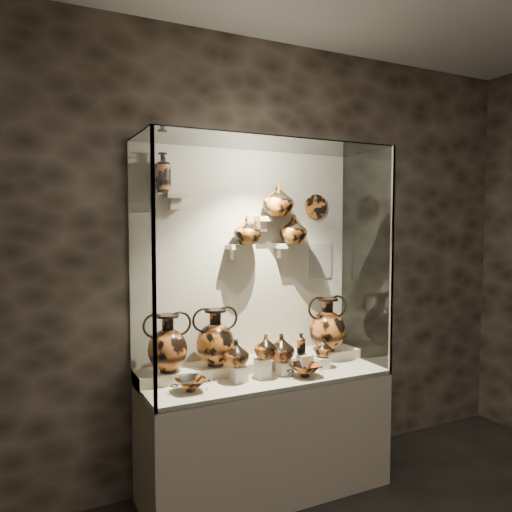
{
  "coord_description": "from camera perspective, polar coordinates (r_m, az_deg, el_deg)",
  "views": [
    {
      "loc": [
        -1.54,
        -0.8,
        1.86
      ],
      "look_at": [
        -0.03,
        2.26,
        1.64
      ],
      "focal_mm": 35.0,
      "sensor_mm": 36.0,
      "label": 1
    }
  ],
  "objects": [
    {
      "name": "kylix_right",
      "position": [
        3.47,
        5.58,
        -12.71
      ],
      "size": [
        0.29,
        0.26,
        0.1
      ],
      "primitive_type": null,
      "rotation": [
        0.0,
        0.0,
        0.16
      ],
      "color": "#B45B22",
      "rests_on": "front_tier"
    },
    {
      "name": "pedestal_e",
      "position": [
        3.66,
        7.44,
        -12.06
      ],
      "size": [
        0.09,
        0.09,
        0.08
      ],
      "primitive_type": "cube",
      "color": "silver",
      "rests_on": "front_tier"
    },
    {
      "name": "pedestal_d",
      "position": [
        3.58,
        5.54,
        -12.06
      ],
      "size": [
        0.09,
        0.09,
        0.12
      ],
      "primitive_type": "cube",
      "color": "silver",
      "rests_on": "front_tier"
    },
    {
      "name": "jug_b",
      "position": [
        3.39,
        1.11,
        -10.3
      ],
      "size": [
        0.19,
        0.19,
        0.16
      ],
      "primitive_type": "imported",
      "rotation": [
        0.0,
        0.0,
        -0.2
      ],
      "color": "#C06422",
      "rests_on": "pedestal_b"
    },
    {
      "name": "front_tier",
      "position": [
        3.52,
        1.09,
        -13.64
      ],
      "size": [
        1.68,
        0.58,
        0.03
      ],
      "primitive_type": "cube",
      "color": "beige",
      "rests_on": "plinth"
    },
    {
      "name": "wall_plate",
      "position": [
        3.9,
        6.84,
        5.62
      ],
      "size": [
        0.19,
        0.02,
        0.19
      ],
      "primitive_type": "cylinder",
      "rotation": [
        1.57,
        0.0,
        0.0
      ],
      "color": "#B75D24",
      "rests_on": "back_panel"
    },
    {
      "name": "pedestal_c",
      "position": [
        3.51,
        3.26,
        -12.65
      ],
      "size": [
        0.09,
        0.09,
        0.09
      ],
      "primitive_type": "cube",
      "color": "silver",
      "rests_on": "front_tier"
    },
    {
      "name": "jug_c",
      "position": [
        3.48,
        2.89,
        -10.42
      ],
      "size": [
        0.23,
        0.23,
        0.19
      ],
      "primitive_type": "imported",
      "rotation": [
        0.0,
        0.0,
        -0.3
      ],
      "color": "#B45B22",
      "rests_on": "pedestal_c"
    },
    {
      "name": "ovoid_vase_a",
      "position": [
        3.51,
        -1.01,
        2.97
      ],
      "size": [
        0.25,
        0.25,
        0.2
      ],
      "primitive_type": "imported",
      "rotation": [
        0.0,
        0.0,
        0.41
      ],
      "color": "#C06422",
      "rests_on": "bracket_ca"
    },
    {
      "name": "glass_front",
      "position": [
        3.11,
        3.61,
        -1.16
      ],
      "size": [
        1.7,
        0.01,
        1.6
      ],
      "primitive_type": "cube",
      "color": "white",
      "rests_on": "plinth"
    },
    {
      "name": "rear_tier",
      "position": [
        3.66,
        -0.19,
        -12.38
      ],
      "size": [
        1.7,
        0.25,
        0.1
      ],
      "primitive_type": "cube",
      "color": "beige",
      "rests_on": "plinth"
    },
    {
      "name": "lekythos_small",
      "position": [
        3.54,
        5.16,
        -9.83
      ],
      "size": [
        0.09,
        0.09,
        0.17
      ],
      "primitive_type": null,
      "rotation": [
        0.0,
        0.0,
        0.26
      ],
      "color": "#C06422",
      "rests_on": "pedestal_d"
    },
    {
      "name": "ovoid_vase_b",
      "position": [
        3.61,
        2.53,
        6.42
      ],
      "size": [
        0.23,
        0.23,
        0.23
      ],
      "primitive_type": "imported",
      "rotation": [
        0.0,
        0.0,
        -0.03
      ],
      "color": "#C06422",
      "rests_on": "bracket_cb"
    },
    {
      "name": "amphora_left",
      "position": [
        3.34,
        -10.04,
        -9.75
      ],
      "size": [
        0.34,
        0.34,
        0.38
      ],
      "primitive_type": null,
      "rotation": [
        0.0,
        0.0,
        -0.12
      ],
      "color": "#B45B22",
      "rests_on": "rear_tier"
    },
    {
      "name": "bracket_ul",
      "position": [
        3.38,
        -9.17,
        6.83
      ],
      "size": [
        0.14,
        0.12,
        0.04
      ],
      "primitive_type": "cube",
      "color": "beige",
      "rests_on": "back_panel"
    },
    {
      "name": "wall_back",
      "position": [
        3.65,
        -1.19,
        -0.43
      ],
      "size": [
        5.0,
        0.02,
        3.2
      ],
      "primitive_type": "cube",
      "color": "#2D251C",
      "rests_on": "ground"
    },
    {
      "name": "kylix_left",
      "position": [
        3.2,
        -7.48,
        -14.23
      ],
      "size": [
        0.25,
        0.22,
        0.1
      ],
      "primitive_type": null,
      "rotation": [
        0.0,
        0.0,
        0.04
      ],
      "color": "#C06422",
      "rests_on": "front_tier"
    },
    {
      "name": "frame_post_right",
      "position": [
        3.6,
        15.24,
        -0.61
      ],
      "size": [
        0.02,
        0.02,
        1.6
      ],
      "primitive_type": "cube",
      "color": "gray",
      "rests_on": "plinth"
    },
    {
      "name": "jug_a",
      "position": [
        3.32,
        -2.3,
        -11.02
      ],
      "size": [
        0.22,
        0.22,
        0.18
      ],
      "primitive_type": "imported",
      "rotation": [
        0.0,
        0.0,
        -0.36
      ],
      "color": "#B45B22",
      "rests_on": "pedestal_a"
    },
    {
      "name": "pedestal_b",
      "position": [
        3.43,
        0.72,
        -12.7
      ],
      "size": [
        0.09,
        0.09,
        0.13
      ],
      "primitive_type": "cube",
      "color": "silver",
      "rests_on": "front_tier"
    },
    {
      "name": "frame_post_left",
      "position": [
        2.79,
        -11.59,
        -1.77
      ],
      "size": [
        0.02,
        0.02,
        1.6
      ],
      "primitive_type": "cube",
      "color": "gray",
      "rests_on": "plinth"
    },
    {
      "name": "plinth",
      "position": [
        3.66,
        1.08,
        -19.85
      ],
      "size": [
        1.7,
        0.6,
        0.8
      ],
      "primitive_type": "cube",
      "color": "beige",
      "rests_on": "floor"
    },
    {
      "name": "lekythos_tall",
      "position": [
        3.36,
        -10.61,
        9.64
      ],
      "size": [
        0.15,
        0.15,
        0.29
      ],
      "primitive_type": null,
      "rotation": [
        0.0,
        0.0,
        0.32
      ],
      "color": "#B45B22",
      "rests_on": "bracket_ul"
    },
    {
      "name": "back_panel",
      "position": [
        3.65,
        -1.16,
        -0.43
      ],
      "size": [
        1.7,
        0.03,
        1.6
      ],
      "primitive_type": "cube",
      "color": "beige",
      "rests_on": "plinth"
    },
    {
      "name": "bracket_cc",
      "position": [
        3.7,
        3.26,
        1.18
      ],
      "size": [
        0.14,
        0.12,
        0.04
      ],
      "primitive_type": "cube",
      "color": "beige",
      "rests_on": "back_panel"
    },
    {
      "name": "glass_right",
      "position": [
        3.83,
        12.44,
        -0.32
      ],
      "size": [
        0.01,
        0.6,
        1.6
      ],
      "primitive_type": "cube",
      "color": "white",
      "rests_on": "plinth"
    },
    {
      "name": "amphora_mid",
      "position": [
        3.43,
        -4.68,
        -9.22
      ],
      "size": [
        0.38,
        0.38,
        0.39
      ],
      "primitive_type": null,
      "rotation": [
        0.0,
        0.0,
        0.24
      ],
      "color": "#C06422",
      "rests_on": "rear_tier"
    },
    {
      "name": "bracket_ca",
      "position": [
        3.53,
        -2.12,
        1.06
      ],
      "size": [
        0.14,
        0.12,
        0.04
      ],
      "primitive_type": "cube",
      "color": "beige",
      "rests_on": "back_panel"
    },
    {
      "name": "glass_top",
      "position": [
        3.4,
        1.13,
        12.73
      ],
      "size": [
        1.7,
        0.6,
        0.01
      ],
      "primitive_type": "cube",
      "color": "white",
      "rests_on": "back_panel"
    },
    {
      "name": "amphora_right",
      "position": [
        3.84,
        8.13,
        -7.72
      ],
      "size": [
        0.35,
        0.35,
        0.41
      ],
      "primitive_type": null,
      "rotation": [
        0.0,
        0.0,
        0.07
      ],
      "color": "#B45B22",
      "rests_on": "rear_tier"
    },
    {
      "name": "pedestal_a",
      "position": [
        3.36,
        -1.93,
        -13.3
      ],
      "size": [
        0.09,
        0.09,
        0.1
      ],
      "primitive_type": "cube",
      "color": "silver",
      "rests_on": "front_tier"
    },
    {
      "name": "glass_left",
      "position": [
        3.07,
        -13.06,
        -1.3
      ],
      "size": [
        0.01,
        0.6,
        1.6
      ],
      "primitive_type": "cube",
      "color": "white",
      "rests_on": "plinth"
    },
    {
      "name": "info_placard",
      "position": [
        3.94,
        7.37,
        -0.57
      ],
      "size": [
        0.2,
        0.01,
        0.27
      ],
      "primitive_type": "cube",
      "color": "beige",
      "rests_on": "back_panel"
    },
    {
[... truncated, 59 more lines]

